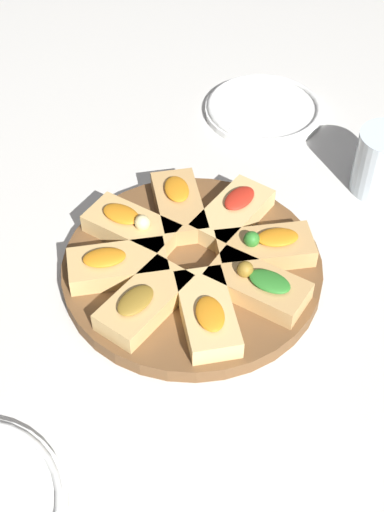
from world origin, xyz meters
The scene contains 12 objects.
ground_plane centered at (0.00, 0.00, 0.00)m, with size 3.00×3.00×0.00m, color silver.
serving_board centered at (0.00, 0.00, 0.01)m, with size 0.32×0.32×0.02m, color brown.
focaccia_slice_0 centered at (0.04, 0.08, 0.04)m, with size 0.10×0.13×0.04m.
focaccia_slice_1 centered at (-0.03, 0.09, 0.03)m, with size 0.09×0.13×0.03m.
focaccia_slice_2 centered at (-0.08, 0.04, 0.03)m, with size 0.13×0.11×0.03m.
focaccia_slice_3 centered at (-0.09, -0.03, 0.03)m, with size 0.13×0.10×0.03m.
focaccia_slice_4 centered at (-0.04, -0.08, 0.04)m, with size 0.10×0.13×0.04m.
focaccia_slice_5 centered at (0.03, -0.09, 0.04)m, with size 0.09×0.13×0.04m.
focaccia_slice_6 centered at (0.08, -0.04, 0.03)m, with size 0.13×0.10×0.03m.
focaccia_slice_7 centered at (0.09, 0.03, 0.03)m, with size 0.13×0.09×0.03m.
plate_right centered at (0.36, -0.05, 0.01)m, with size 0.19×0.19×0.02m.
water_glass centered at (0.21, -0.23, 0.05)m, with size 0.08×0.08×0.09m, color silver.
Camera 1 is at (-0.59, -0.10, 0.67)m, focal length 50.00 mm.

